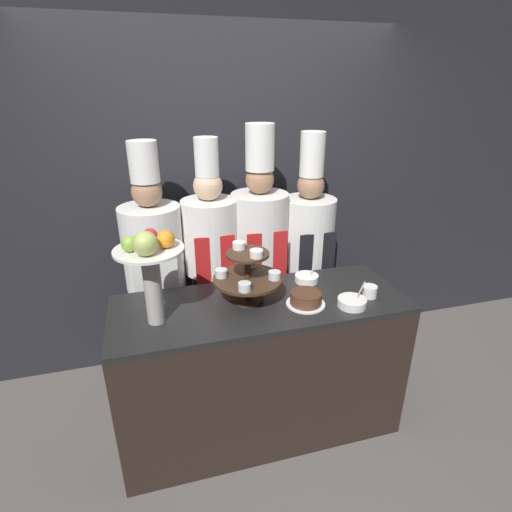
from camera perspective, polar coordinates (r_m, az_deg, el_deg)
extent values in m
plane|color=#5B5651|center=(2.72, 2.65, -27.32)|extent=(14.00, 14.00, 0.00)
cube|color=#232328|center=(3.04, -4.41, 9.92)|extent=(10.00, 0.06, 2.80)
cube|color=black|center=(2.61, 0.61, -15.84)|extent=(1.71, 0.63, 0.90)
cube|color=black|center=(2.35, 0.66, -6.94)|extent=(1.71, 0.63, 0.03)
cylinder|color=#3D2819|center=(2.35, -1.16, -6.15)|extent=(0.18, 0.18, 0.02)
cylinder|color=#3D2819|center=(2.29, -1.19, -3.02)|extent=(0.04, 0.04, 0.30)
cylinder|color=#3D2819|center=(2.29, -1.19, -3.31)|extent=(0.40, 0.40, 0.02)
cylinder|color=#3D2819|center=(2.23, -1.22, 0.28)|extent=(0.24, 0.24, 0.02)
cylinder|color=silver|center=(2.41, -0.80, -1.04)|extent=(0.07, 0.07, 0.04)
cylinder|color=gold|center=(2.42, -0.80, -1.19)|extent=(0.06, 0.06, 0.03)
cylinder|color=silver|center=(2.30, -4.99, -2.46)|extent=(0.07, 0.07, 0.04)
cylinder|color=beige|center=(2.30, -4.98, -2.61)|extent=(0.06, 0.06, 0.03)
cylinder|color=silver|center=(2.14, -1.64, -4.40)|extent=(0.07, 0.07, 0.04)
cylinder|color=red|center=(2.15, -1.64, -4.56)|extent=(0.06, 0.06, 0.03)
cylinder|color=silver|center=(2.27, 2.65, -2.77)|extent=(0.07, 0.07, 0.04)
cylinder|color=green|center=(2.27, 2.65, -2.92)|extent=(0.06, 0.06, 0.03)
cylinder|color=white|center=(2.27, -2.45, 1.53)|extent=(0.07, 0.07, 0.04)
cylinder|color=white|center=(2.16, 0.06, 0.35)|extent=(0.07, 0.07, 0.04)
cylinder|color=#B2ADA8|center=(2.13, -14.50, -4.38)|extent=(0.09, 0.09, 0.41)
cylinder|color=white|center=(2.04, -15.08, 0.86)|extent=(0.35, 0.35, 0.01)
sphere|color=orange|center=(2.01, -12.77, 2.34)|extent=(0.09, 0.09, 0.09)
sphere|color=red|center=(2.11, -14.87, 2.87)|extent=(0.07, 0.07, 0.07)
sphere|color=#84B742|center=(2.01, -17.64, 1.65)|extent=(0.08, 0.08, 0.08)
sphere|color=#ADC160|center=(1.94, -15.56, 1.71)|extent=(0.12, 0.12, 0.12)
cylinder|color=white|center=(2.33, 7.09, -6.79)|extent=(0.23, 0.23, 0.01)
cylinder|color=brown|center=(2.31, 7.13, -6.04)|extent=(0.18, 0.18, 0.06)
cylinder|color=#472819|center=(2.30, 7.18, -5.29)|extent=(0.18, 0.18, 0.01)
cylinder|color=white|center=(2.47, 15.91, -4.88)|extent=(0.09, 0.09, 0.07)
cylinder|color=white|center=(2.35, 13.54, -6.47)|extent=(0.16, 0.16, 0.05)
cylinder|color=#BCBCC1|center=(2.34, 14.67, -4.84)|extent=(0.05, 0.01, 0.11)
cylinder|color=white|center=(2.58, 7.25, -3.17)|extent=(0.15, 0.15, 0.04)
cylinder|color=#BCBCC1|center=(2.57, 8.18, -1.71)|extent=(0.05, 0.01, 0.11)
cube|color=black|center=(3.04, -13.19, -11.07)|extent=(0.30, 0.16, 0.83)
cylinder|color=white|center=(2.71, -14.52, 1.18)|extent=(0.40, 0.40, 0.56)
cube|color=white|center=(2.59, -14.11, -2.62)|extent=(0.28, 0.01, 0.36)
sphere|color=#A37556|center=(2.60, -15.34, 8.82)|extent=(0.19, 0.19, 0.19)
cylinder|color=white|center=(2.56, -15.79, 12.84)|extent=(0.18, 0.18, 0.25)
cube|color=#38332D|center=(3.04, -5.94, -9.67)|extent=(0.28, 0.15, 0.90)
cylinder|color=white|center=(2.73, -6.55, 2.83)|extent=(0.37, 0.37, 0.50)
cube|color=red|center=(2.60, -5.81, -0.55)|extent=(0.26, 0.01, 0.32)
sphere|color=#DBB28E|center=(2.63, -6.90, 9.93)|extent=(0.19, 0.19, 0.19)
cylinder|color=white|center=(2.59, -7.10, 13.86)|extent=(0.15, 0.15, 0.24)
cube|color=#28282D|center=(3.12, 0.47, -9.07)|extent=(0.30, 0.16, 0.87)
cylinder|color=silver|center=(2.80, 0.51, 3.35)|extent=(0.40, 0.40, 0.56)
cube|color=red|center=(2.67, 1.62, -0.23)|extent=(0.28, 0.01, 0.36)
sphere|color=#A37556|center=(2.69, 0.54, 10.86)|extent=(0.19, 0.19, 0.19)
cylinder|color=white|center=(2.66, 0.56, 15.28)|extent=(0.19, 0.19, 0.30)
cube|color=#28282D|center=(3.23, 6.82, -8.24)|extent=(0.29, 0.16, 0.84)
cylinder|color=white|center=(2.93, 7.45, 3.21)|extent=(0.38, 0.38, 0.52)
cube|color=black|center=(2.82, 8.74, -0.01)|extent=(0.27, 0.01, 0.33)
sphere|color=#A37556|center=(2.83, 7.82, 9.99)|extent=(0.19, 0.19, 0.19)
cylinder|color=white|center=(2.79, 8.06, 14.19)|extent=(0.17, 0.17, 0.30)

